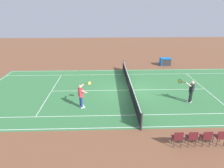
{
  "coord_description": "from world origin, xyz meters",
  "views": [
    {
      "loc": [
        1.97,
        15.34,
        6.51
      ],
      "look_at": [
        1.46,
        0.87,
        0.9
      ],
      "focal_mm": 32.29,
      "sensor_mm": 36.0,
      "label": 1
    }
  ],
  "objects_px": {
    "tennis_player_near": "(81,95)",
    "spectator_chair_3": "(178,137)",
    "equipment_cart_tarped": "(165,62)",
    "spectator_chair_0": "(221,137)",
    "spectator_chair_1": "(206,137)",
    "tennis_net": "(129,85)",
    "tennis_ball": "(93,75)",
    "spectator_chair_2": "(192,137)",
    "tennis_player_far": "(191,91)"
  },
  "relations": [
    {
      "from": "tennis_ball",
      "to": "spectator_chair_2",
      "type": "relative_size",
      "value": 0.08
    },
    {
      "from": "spectator_chair_2",
      "to": "spectator_chair_1",
      "type": "bearing_deg",
      "value": 180.0
    },
    {
      "from": "equipment_cart_tarped",
      "to": "spectator_chair_3",
      "type": "bearing_deg",
      "value": 76.27
    },
    {
      "from": "tennis_player_far",
      "to": "equipment_cart_tarped",
      "type": "relative_size",
      "value": 1.36
    },
    {
      "from": "spectator_chair_0",
      "to": "tennis_player_near",
      "type": "bearing_deg",
      "value": -30.82
    },
    {
      "from": "tennis_net",
      "to": "tennis_player_far",
      "type": "bearing_deg",
      "value": 149.35
    },
    {
      "from": "spectator_chair_0",
      "to": "spectator_chair_3",
      "type": "bearing_deg",
      "value": 0.0
    },
    {
      "from": "spectator_chair_3",
      "to": "tennis_player_far",
      "type": "bearing_deg",
      "value": -118.03
    },
    {
      "from": "spectator_chair_1",
      "to": "spectator_chair_2",
      "type": "distance_m",
      "value": 0.71
    },
    {
      "from": "tennis_ball",
      "to": "spectator_chair_0",
      "type": "xyz_separation_m",
      "value": [
        -6.9,
        11.08,
        0.49
      ]
    },
    {
      "from": "spectator_chair_1",
      "to": "spectator_chair_2",
      "type": "relative_size",
      "value": 1.0
    },
    {
      "from": "tennis_player_far",
      "to": "equipment_cart_tarped",
      "type": "bearing_deg",
      "value": -95.86
    },
    {
      "from": "spectator_chair_2",
      "to": "tennis_player_far",
      "type": "bearing_deg",
      "value": -111.0
    },
    {
      "from": "tennis_net",
      "to": "spectator_chair_3",
      "type": "distance_m",
      "value": 7.4
    },
    {
      "from": "tennis_ball",
      "to": "spectator_chair_2",
      "type": "distance_m",
      "value": 12.37
    },
    {
      "from": "tennis_net",
      "to": "spectator_chair_3",
      "type": "bearing_deg",
      "value": 101.9
    },
    {
      "from": "spectator_chair_1",
      "to": "spectator_chair_0",
      "type": "bearing_deg",
      "value": 180.0
    },
    {
      "from": "tennis_net",
      "to": "equipment_cart_tarped",
      "type": "distance_m",
      "value": 8.96
    },
    {
      "from": "tennis_ball",
      "to": "spectator_chair_2",
      "type": "height_order",
      "value": "spectator_chair_2"
    },
    {
      "from": "equipment_cart_tarped",
      "to": "spectator_chair_2",
      "type": "bearing_deg",
      "value": 78.95
    },
    {
      "from": "spectator_chair_0",
      "to": "spectator_chair_2",
      "type": "relative_size",
      "value": 1.0
    },
    {
      "from": "spectator_chair_2",
      "to": "tennis_ball",
      "type": "bearing_deg",
      "value": -63.72
    },
    {
      "from": "spectator_chair_0",
      "to": "spectator_chair_1",
      "type": "relative_size",
      "value": 1.0
    },
    {
      "from": "tennis_player_near",
      "to": "equipment_cart_tarped",
      "type": "bearing_deg",
      "value": -130.31
    },
    {
      "from": "tennis_net",
      "to": "tennis_player_near",
      "type": "xyz_separation_m",
      "value": [
        3.61,
        2.89,
        0.44
      ]
    },
    {
      "from": "spectator_chair_1",
      "to": "tennis_player_near",
      "type": "bearing_deg",
      "value": -33.49
    },
    {
      "from": "tennis_net",
      "to": "spectator_chair_3",
      "type": "height_order",
      "value": "tennis_net"
    },
    {
      "from": "tennis_ball",
      "to": "equipment_cart_tarped",
      "type": "xyz_separation_m",
      "value": [
        -8.33,
        -3.53,
        0.4
      ]
    },
    {
      "from": "tennis_net",
      "to": "spectator_chair_0",
      "type": "relative_size",
      "value": 13.3
    },
    {
      "from": "tennis_player_far",
      "to": "spectator_chair_2",
      "type": "distance_m",
      "value": 5.17
    },
    {
      "from": "tennis_player_far",
      "to": "spectator_chair_1",
      "type": "xyz_separation_m",
      "value": [
        1.13,
        4.82,
        -0.41
      ]
    },
    {
      "from": "tennis_player_far",
      "to": "spectator_chair_2",
      "type": "bearing_deg",
      "value": 69.0
    },
    {
      "from": "spectator_chair_1",
      "to": "spectator_chair_2",
      "type": "bearing_deg",
      "value": 0.0
    },
    {
      "from": "tennis_net",
      "to": "tennis_ball",
      "type": "distance_m",
      "value": 5.04
    },
    {
      "from": "equipment_cart_tarped",
      "to": "tennis_ball",
      "type": "bearing_deg",
      "value": 22.99
    },
    {
      "from": "tennis_ball",
      "to": "spectator_chair_1",
      "type": "height_order",
      "value": "spectator_chair_1"
    },
    {
      "from": "tennis_player_near",
      "to": "spectator_chair_3",
      "type": "relative_size",
      "value": 1.93
    },
    {
      "from": "tennis_net",
      "to": "equipment_cart_tarped",
      "type": "bearing_deg",
      "value": -124.64
    },
    {
      "from": "spectator_chair_0",
      "to": "spectator_chair_2",
      "type": "distance_m",
      "value": 1.43
    },
    {
      "from": "equipment_cart_tarped",
      "to": "tennis_player_near",
      "type": "bearing_deg",
      "value": 49.69
    },
    {
      "from": "tennis_net",
      "to": "tennis_ball",
      "type": "bearing_deg",
      "value": -49.95
    },
    {
      "from": "spectator_chair_1",
      "to": "equipment_cart_tarped",
      "type": "bearing_deg",
      "value": -98.33
    },
    {
      "from": "tennis_net",
      "to": "spectator_chair_2",
      "type": "relative_size",
      "value": 13.3
    },
    {
      "from": "tennis_ball",
      "to": "tennis_player_far",
      "type": "bearing_deg",
      "value": 139.44
    },
    {
      "from": "tennis_player_near",
      "to": "tennis_ball",
      "type": "height_order",
      "value": "tennis_player_near"
    },
    {
      "from": "spectator_chair_1",
      "to": "spectator_chair_3",
      "type": "bearing_deg",
      "value": 0.0
    },
    {
      "from": "tennis_net",
      "to": "equipment_cart_tarped",
      "type": "xyz_separation_m",
      "value": [
        -5.1,
        -7.37,
        -0.05
      ]
    },
    {
      "from": "spectator_chair_2",
      "to": "spectator_chair_3",
      "type": "bearing_deg",
      "value": 0.0
    },
    {
      "from": "tennis_net",
      "to": "spectator_chair_2",
      "type": "bearing_deg",
      "value": 107.2
    },
    {
      "from": "tennis_player_far",
      "to": "equipment_cart_tarped",
      "type": "xyz_separation_m",
      "value": [
        -1.01,
        -9.8,
        -0.49
      ]
    }
  ]
}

